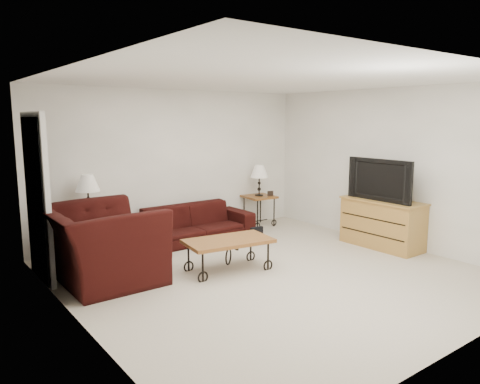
# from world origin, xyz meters

# --- Properties ---
(ground) EXTENTS (5.00, 5.00, 0.00)m
(ground) POSITION_xyz_m (0.00, 0.00, 0.00)
(ground) COLOR #B9AE9E
(ground) RESTS_ON ground
(wall_back) EXTENTS (5.00, 0.02, 2.50)m
(wall_back) POSITION_xyz_m (0.00, 2.50, 1.25)
(wall_back) COLOR white
(wall_back) RESTS_ON ground
(wall_front) EXTENTS (5.00, 0.02, 2.50)m
(wall_front) POSITION_xyz_m (0.00, -2.50, 1.25)
(wall_front) COLOR white
(wall_front) RESTS_ON ground
(wall_left) EXTENTS (0.02, 5.00, 2.50)m
(wall_left) POSITION_xyz_m (-2.50, 0.00, 1.25)
(wall_left) COLOR white
(wall_left) RESTS_ON ground
(wall_right) EXTENTS (0.02, 5.00, 2.50)m
(wall_right) POSITION_xyz_m (2.50, 0.00, 1.25)
(wall_right) COLOR white
(wall_right) RESTS_ON ground
(ceiling) EXTENTS (5.00, 5.00, 0.00)m
(ceiling) POSITION_xyz_m (0.00, 0.00, 2.50)
(ceiling) COLOR white
(ceiling) RESTS_ON wall_back
(doorway) EXTENTS (0.08, 0.94, 2.04)m
(doorway) POSITION_xyz_m (-2.47, 1.65, 1.02)
(doorway) COLOR black
(doorway) RESTS_ON ground
(sofa) EXTENTS (2.03, 0.79, 0.59)m
(sofa) POSITION_xyz_m (0.02, 2.02, 0.30)
(sofa) COLOR black
(sofa) RESTS_ON ground
(side_table_left) EXTENTS (0.59, 0.59, 0.61)m
(side_table_left) POSITION_xyz_m (-1.64, 2.20, 0.31)
(side_table_left) COLOR brown
(side_table_left) RESTS_ON ground
(side_table_right) EXTENTS (0.58, 0.58, 0.58)m
(side_table_right) POSITION_xyz_m (1.58, 2.20, 0.29)
(side_table_right) COLOR brown
(side_table_right) RESTS_ON ground
(lamp_left) EXTENTS (0.37, 0.37, 0.61)m
(lamp_left) POSITION_xyz_m (-1.64, 2.20, 0.92)
(lamp_left) COLOR black
(lamp_left) RESTS_ON side_table_left
(lamp_right) EXTENTS (0.36, 0.36, 0.58)m
(lamp_right) POSITION_xyz_m (1.58, 2.20, 0.87)
(lamp_right) COLOR black
(lamp_right) RESTS_ON side_table_right
(photo_frame_left) EXTENTS (0.12, 0.04, 0.10)m
(photo_frame_left) POSITION_xyz_m (-1.79, 2.05, 0.66)
(photo_frame_left) COLOR black
(photo_frame_left) RESTS_ON side_table_left
(photo_frame_right) EXTENTS (0.12, 0.05, 0.10)m
(photo_frame_right) POSITION_xyz_m (1.73, 2.05, 0.63)
(photo_frame_right) COLOR black
(photo_frame_right) RESTS_ON side_table_right
(coffee_table) EXTENTS (1.22, 0.78, 0.43)m
(coffee_table) POSITION_xyz_m (-0.38, 0.46, 0.21)
(coffee_table) COLOR brown
(coffee_table) RESTS_ON ground
(armchair) EXTENTS (1.28, 1.46, 0.95)m
(armchair) POSITION_xyz_m (-1.88, 1.10, 0.47)
(armchair) COLOR black
(armchair) RESTS_ON ground
(throw_pillow) EXTENTS (0.11, 0.43, 0.43)m
(throw_pillow) POSITION_xyz_m (-1.72, 1.05, 0.52)
(throw_pillow) COLOR #CF451A
(throw_pillow) RESTS_ON armchair
(tv_stand) EXTENTS (0.53, 1.26, 0.76)m
(tv_stand) POSITION_xyz_m (2.23, -0.08, 0.38)
(tv_stand) COLOR #A27F3C
(tv_stand) RESTS_ON ground
(television) EXTENTS (0.15, 1.13, 0.65)m
(television) POSITION_xyz_m (2.21, -0.08, 1.08)
(television) COLOR black
(television) RESTS_ON tv_stand
(backpack) EXTENTS (0.37, 0.30, 0.45)m
(backpack) POSITION_xyz_m (0.80, 1.43, 0.23)
(backpack) COLOR black
(backpack) RESTS_ON ground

